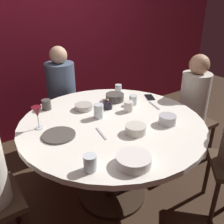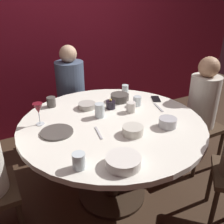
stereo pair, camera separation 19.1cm
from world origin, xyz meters
The scene contains 22 objects.
ground_plane centered at (0.00, 0.00, 0.00)m, with size 8.00×8.00×0.00m, color #382619.
back_wall centered at (0.00, 1.53, 1.30)m, with size 6.00×0.10×2.60m, color maroon.
dining_table centered at (0.00, 0.00, 0.62)m, with size 1.46×1.46×0.76m.
seated_diner_back centered at (0.00, 0.98, 0.73)m, with size 0.40×0.40×1.19m.
seated_diner_right centered at (1.00, 0.00, 0.72)m, with size 0.40×0.40×1.16m.
candle_holder centered at (0.10, 0.22, 0.79)m, with size 0.08×0.08×0.09m.
wine_glass centered at (-0.51, 0.21, 0.89)m, with size 0.08×0.08×0.18m.
dinner_plate centered at (-0.44, 0.03, 0.76)m, with size 0.24×0.24×0.01m, color #4C4742.
cell_phone centered at (0.58, 0.20, 0.76)m, with size 0.07×0.14×0.01m, color black.
bowl_serving_large centered at (0.33, -0.28, 0.79)m, with size 0.13×0.13×0.07m, color #B7B7BC.
bowl_salad_center centered at (0.26, 0.33, 0.79)m, with size 0.17×0.17×0.07m, color #4C4742.
bowl_small_white centered at (-0.08, 0.32, 0.78)m, with size 0.15×0.15×0.05m, color #B2ADA3.
bowl_sauce_side centered at (-0.21, -0.52, 0.79)m, with size 0.21×0.21×0.06m, color silver.
bowl_rice_portion centered at (0.04, -0.25, 0.79)m, with size 0.15×0.15×0.06m, color beige.
cup_near_candle centered at (0.22, 0.07, 0.80)m, with size 0.08×0.08×0.09m, color silver.
cup_by_left_diner centered at (0.40, 0.47, 0.80)m, with size 0.07×0.07×0.09m, color silver.
cup_by_right_diner centered at (-0.44, -0.42, 0.81)m, with size 0.08×0.08×0.10m, color silver.
cup_center_front centered at (0.34, 0.16, 0.80)m, with size 0.07×0.07×0.09m, color silver.
cup_far_edge centered at (-0.34, 0.50, 0.80)m, with size 0.08×0.08×0.09m, color #4C4742.
cup_beside_wine centered at (-0.05, 0.11, 0.82)m, with size 0.08×0.08×0.12m, color silver.
fork_near_plate centered at (-0.17, -0.12, 0.76)m, with size 0.02×0.18×0.01m, color #B7B7BC.
knife_near_plate centered at (0.48, 0.03, 0.76)m, with size 0.02×0.18×0.01m, color #B7B7BC.
Camera 2 is at (-0.81, -1.52, 1.67)m, focal length 39.58 mm.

